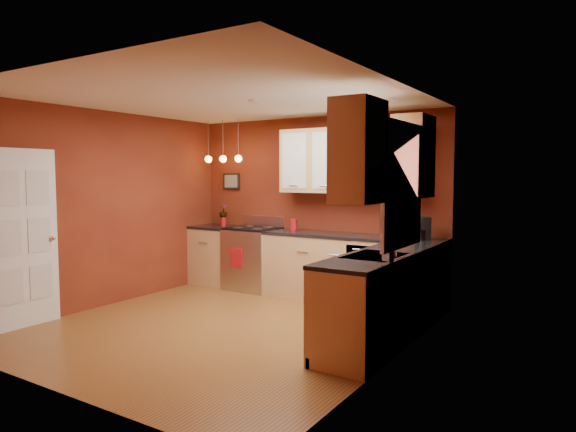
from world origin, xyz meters
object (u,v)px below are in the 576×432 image
Objects in this scene: gas_range at (253,258)px; sink at (375,258)px; red_canister at (294,225)px; soap_pump at (388,252)px; coffee_maker at (423,229)px.

sink is (2.62, -1.50, 0.43)m from gas_range.
sink is at bearing -29.78° from gas_range.
soap_pump is at bearing -40.22° from red_canister.
soap_pump reaches higher than red_canister.
red_canister is 0.93× the size of soap_pump.
gas_range reaches higher than red_canister.
sink is at bearing 131.36° from soap_pump.
coffee_maker is at bearing -1.72° from red_canister.
soap_pump is (2.87, -1.78, 0.55)m from gas_range.
coffee_maker is (0.01, 1.50, 0.16)m from sink.
gas_range is 3.42m from soap_pump.
red_canister is 2.84m from soap_pump.
soap_pump reaches higher than gas_range.
gas_range is at bearing 148.16° from soap_pump.
sink reaches higher than gas_range.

